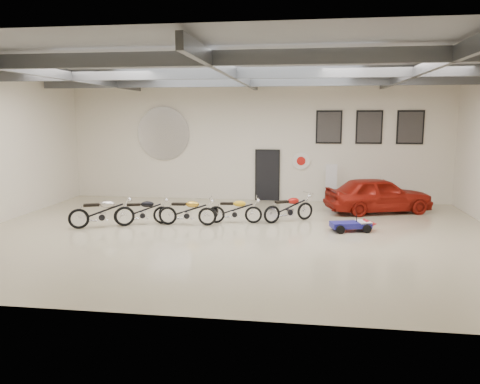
# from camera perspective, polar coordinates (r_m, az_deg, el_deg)

# --- Properties ---
(floor) EXTENTS (16.00, 12.00, 0.01)m
(floor) POSITION_cam_1_polar(r_m,az_deg,el_deg) (14.23, -0.68, -5.14)
(floor) COLOR tan
(floor) RESTS_ON ground
(ceiling) EXTENTS (16.00, 12.00, 0.01)m
(ceiling) POSITION_cam_1_polar(r_m,az_deg,el_deg) (13.87, -0.72, 15.31)
(ceiling) COLOR gray
(ceiling) RESTS_ON back_wall
(back_wall) EXTENTS (16.00, 0.02, 5.00)m
(back_wall) POSITION_cam_1_polar(r_m,az_deg,el_deg) (19.77, 1.96, 6.21)
(back_wall) COLOR beige
(back_wall) RESTS_ON floor
(ceiling_beams) EXTENTS (15.80, 11.80, 0.32)m
(ceiling_beams) POSITION_cam_1_polar(r_m,az_deg,el_deg) (13.84, -0.72, 14.28)
(ceiling_beams) COLOR #4F5255
(ceiling_beams) RESTS_ON ceiling
(door) EXTENTS (0.92, 0.08, 2.10)m
(door) POSITION_cam_1_polar(r_m,az_deg,el_deg) (19.80, 3.36, 1.99)
(door) COLOR black
(door) RESTS_ON back_wall
(logo_plaque) EXTENTS (2.30, 0.06, 1.16)m
(logo_plaque) POSITION_cam_1_polar(r_m,az_deg,el_deg) (20.52, -9.31, 7.04)
(logo_plaque) COLOR silver
(logo_plaque) RESTS_ON back_wall
(poster_left) EXTENTS (1.05, 0.08, 1.35)m
(poster_left) POSITION_cam_1_polar(r_m,az_deg,el_deg) (19.61, 10.79, 7.79)
(poster_left) COLOR black
(poster_left) RESTS_ON back_wall
(poster_mid) EXTENTS (1.05, 0.08, 1.35)m
(poster_mid) POSITION_cam_1_polar(r_m,az_deg,el_deg) (19.75, 15.47, 7.63)
(poster_mid) COLOR black
(poster_mid) RESTS_ON back_wall
(poster_right) EXTENTS (1.05, 0.08, 1.35)m
(poster_right) POSITION_cam_1_polar(r_m,az_deg,el_deg) (20.02, 20.05, 7.42)
(poster_right) COLOR black
(poster_right) RESTS_ON back_wall
(oil_sign) EXTENTS (0.72, 0.10, 0.72)m
(oil_sign) POSITION_cam_1_polar(r_m,az_deg,el_deg) (19.66, 7.46, 3.78)
(oil_sign) COLOR white
(oil_sign) RESTS_ON back_wall
(banner_stand) EXTENTS (0.49, 0.28, 1.71)m
(banner_stand) POSITION_cam_1_polar(r_m,az_deg,el_deg) (19.34, 11.04, 1.07)
(banner_stand) COLOR white
(banner_stand) RESTS_ON floor
(motorcycle_silver) EXTENTS (2.09, 1.38, 1.05)m
(motorcycle_silver) POSITION_cam_1_polar(r_m,az_deg,el_deg) (15.58, -16.51, -2.30)
(motorcycle_silver) COLOR silver
(motorcycle_silver) RESTS_ON floor
(motorcycle_black) EXTENTS (1.89, 1.13, 0.94)m
(motorcycle_black) POSITION_cam_1_polar(r_m,az_deg,el_deg) (15.70, -11.81, -2.22)
(motorcycle_black) COLOR silver
(motorcycle_black) RESTS_ON floor
(motorcycle_gold) EXTENTS (1.90, 0.66, 0.98)m
(motorcycle_gold) POSITION_cam_1_polar(r_m,az_deg,el_deg) (15.36, -6.44, -2.26)
(motorcycle_gold) COLOR silver
(motorcycle_gold) RESTS_ON floor
(motorcycle_yellow) EXTENTS (1.83, 0.73, 0.93)m
(motorcycle_yellow) POSITION_cam_1_polar(r_m,az_deg,el_deg) (15.56, -0.64, -2.15)
(motorcycle_yellow) COLOR silver
(motorcycle_yellow) RESTS_ON floor
(motorcycle_red) EXTENTS (1.88, 1.53, 0.97)m
(motorcycle_red) POSITION_cam_1_polar(r_m,az_deg,el_deg) (15.88, 5.97, -1.88)
(motorcycle_red) COLOR silver
(motorcycle_red) RESTS_ON floor
(go_kart) EXTENTS (1.62, 1.04, 0.54)m
(go_kart) POSITION_cam_1_polar(r_m,az_deg,el_deg) (14.96, 13.80, -3.63)
(go_kart) COLOR navy
(go_kart) RESTS_ON floor
(vintage_car) EXTENTS (2.70, 4.19, 1.33)m
(vintage_car) POSITION_cam_1_polar(r_m,az_deg,el_deg) (18.06, 16.51, -0.30)
(vintage_car) COLOR maroon
(vintage_car) RESTS_ON floor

